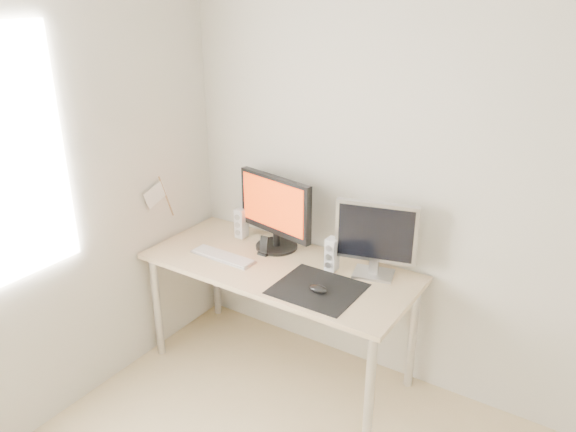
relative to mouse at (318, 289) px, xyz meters
The scene contains 11 objects.
wall_back 0.92m from the mouse, 41.76° to the left, with size 3.50×3.50×0.00m, color beige.
mousepad 0.04m from the mouse, 123.69° to the left, with size 0.45×0.40×0.00m, color black.
mouse is the anchor object (origin of this frame).
desk 0.39m from the mouse, 156.98° to the left, with size 1.60×0.70×0.73m.
main_monitor 0.63m from the mouse, 146.58° to the left, with size 0.55×0.31×0.47m.
second_monitor 0.43m from the mouse, 64.04° to the left, with size 0.45×0.21×0.43m.
speaker_left 0.85m from the mouse, 155.99° to the left, with size 0.06×0.08×0.19m.
speaker_right 0.28m from the mouse, 103.93° to the left, with size 0.06×0.08×0.19m.
keyboard 0.69m from the mouse, behind, with size 0.42×0.13×0.02m.
phone_dock 0.55m from the mouse, 156.81° to the left, with size 0.07×0.06×0.12m.
pennant 1.18m from the mouse, behind, with size 0.01×0.23×0.29m.
Camera 1 is at (0.70, -1.03, 2.25)m, focal length 35.00 mm.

